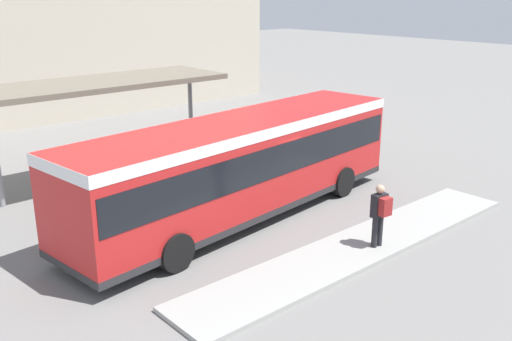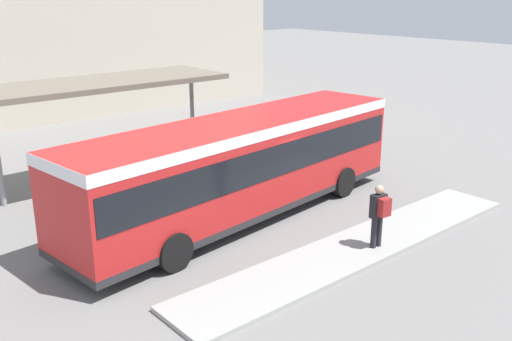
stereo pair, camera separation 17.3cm
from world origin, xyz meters
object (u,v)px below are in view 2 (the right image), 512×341
object	(u,v)px
city_bus	(241,161)
bicycle_green	(324,127)
bicycle_blue	(346,135)
bicycle_white	(337,131)
bicycle_yellow	(365,137)
pedestrian_waiting	(379,212)

from	to	relation	value
city_bus	bicycle_green	xyz separation A→B (m)	(9.17, 5.20, -1.35)
bicycle_blue	bicycle_white	size ratio (longest dim) A/B	1.04
bicycle_white	bicycle_green	size ratio (longest dim) A/B	0.97
bicycle_yellow	bicycle_green	world-z (taller)	bicycle_green
pedestrian_waiting	bicycle_green	bearing A→B (deg)	-34.59
pedestrian_waiting	bicycle_blue	world-z (taller)	pedestrian_waiting
city_bus	bicycle_yellow	world-z (taller)	city_bus
bicycle_blue	pedestrian_waiting	bearing A→B (deg)	-37.01
bicycle_yellow	bicycle_green	size ratio (longest dim) A/B	0.92
bicycle_white	bicycle_green	bearing A→B (deg)	7.68
bicycle_blue	bicycle_green	world-z (taller)	bicycle_green
bicycle_yellow	bicycle_blue	bearing A→B (deg)	-156.18
bicycle_blue	bicycle_white	world-z (taller)	bicycle_blue
city_bus	bicycle_yellow	distance (m)	9.76
bicycle_yellow	bicycle_green	distance (m)	2.36
bicycle_white	bicycle_green	world-z (taller)	bicycle_green
city_bus	pedestrian_waiting	distance (m)	4.34
city_bus	bicycle_green	world-z (taller)	city_bus
city_bus	pedestrian_waiting	xyz separation A→B (m)	(1.16, -4.13, -0.65)
pedestrian_waiting	bicycle_blue	size ratio (longest dim) A/B	0.95
pedestrian_waiting	bicycle_blue	distance (m)	10.98
bicycle_yellow	bicycle_green	bearing A→B (deg)	-177.95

